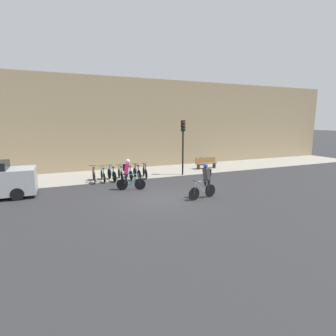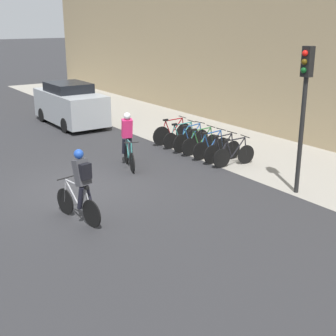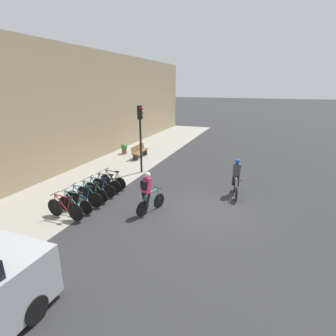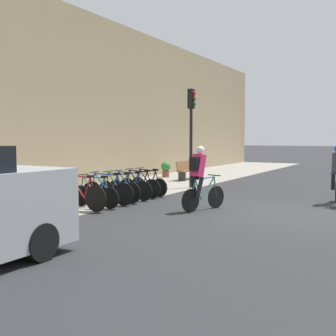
% 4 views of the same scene
% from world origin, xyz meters
% --- Properties ---
extents(ground, '(200.00, 200.00, 0.00)m').
position_xyz_m(ground, '(0.00, 0.00, 0.00)').
color(ground, '#2B2B2D').
extents(kerb_strip, '(44.00, 4.50, 0.01)m').
position_xyz_m(kerb_strip, '(0.00, 6.75, 0.00)').
color(kerb_strip, gray).
rests_on(kerb_strip, ground).
extents(building_facade, '(44.00, 0.60, 7.21)m').
position_xyz_m(building_facade, '(0.00, 9.30, 3.61)').
color(building_facade, '#9E8966').
rests_on(building_facade, ground).
extents(cyclist_pink, '(1.55, 0.64, 1.75)m').
position_xyz_m(cyclist_pink, '(-1.01, 2.16, 0.95)').
color(cyclist_pink, black).
rests_on(cyclist_pink, ground).
extents(cyclist_grey, '(1.69, 0.55, 1.76)m').
position_xyz_m(cyclist_grey, '(2.17, -0.88, 0.95)').
color(cyclist_grey, black).
rests_on(cyclist_grey, ground).
extents(parked_bike_0, '(0.46, 1.74, 0.99)m').
position_xyz_m(parked_bike_0, '(-2.52, 4.98, 0.42)').
color(parked_bike_0, black).
rests_on(parked_bike_0, ground).
extents(parked_bike_1, '(0.46, 1.65, 0.94)m').
position_xyz_m(parked_bike_1, '(-1.95, 4.98, 0.38)').
color(parked_bike_1, black).
rests_on(parked_bike_1, ground).
extents(parked_bike_2, '(0.46, 1.71, 0.97)m').
position_xyz_m(parked_bike_2, '(-1.39, 4.98, 0.40)').
color(parked_bike_2, black).
rests_on(parked_bike_2, ground).
extents(parked_bike_3, '(0.46, 1.63, 0.95)m').
position_xyz_m(parked_bike_3, '(-0.82, 4.98, 0.39)').
color(parked_bike_3, black).
rests_on(parked_bike_3, ground).
extents(parked_bike_4, '(0.46, 1.63, 0.95)m').
position_xyz_m(parked_bike_4, '(-0.25, 4.98, 0.39)').
color(parked_bike_4, black).
rests_on(parked_bike_4, ground).
extents(parked_bike_5, '(0.46, 1.59, 0.95)m').
position_xyz_m(parked_bike_5, '(0.32, 4.98, 0.39)').
color(parked_bike_5, black).
rests_on(parked_bike_5, ground).
extents(parked_bike_6, '(0.46, 1.57, 0.95)m').
position_xyz_m(parked_bike_6, '(0.88, 4.98, 0.38)').
color(parked_bike_6, black).
rests_on(parked_bike_6, ground).
extents(traffic_light_pole, '(0.26, 0.30, 3.88)m').
position_xyz_m(traffic_light_pole, '(3.66, 4.74, 2.68)').
color(traffic_light_pole, black).
rests_on(traffic_light_pole, ground).
extents(parked_car, '(4.30, 1.84, 1.85)m').
position_xyz_m(parked_car, '(-7.84, 3.17, 0.90)').
color(parked_car, '#9EA3A8').
rests_on(parked_car, ground).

